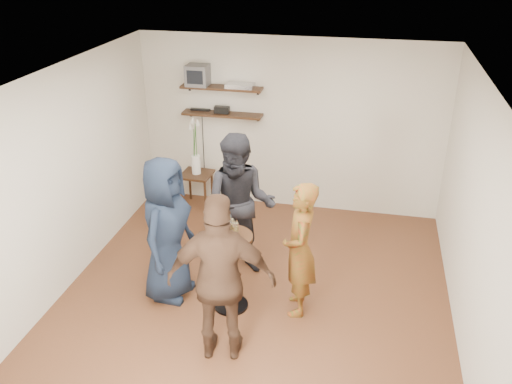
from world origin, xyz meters
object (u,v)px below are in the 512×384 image
drinks_table (230,262)px  side_table (197,179)px  person_dark (240,206)px  dvd_deck (240,86)px  person_plaid (300,250)px  person_navy (166,230)px  person_brown (221,280)px  radio (222,110)px  crt_monitor (198,75)px

drinks_table → side_table: bearing=116.0°
side_table → person_dark: (1.08, -1.60, 0.45)m
dvd_deck → person_dark: dvd_deck is taller
dvd_deck → drinks_table: size_ratio=0.43×
person_plaid → person_navy: bearing=-97.8°
person_plaid → person_brown: size_ratio=0.87×
side_table → dvd_deck: bearing=16.7°
person_navy → side_table: bearing=16.6°
radio → drinks_table: 2.82m
drinks_table → person_dark: 0.82m
dvd_deck → person_dark: (0.42, -1.79, -0.99)m
dvd_deck → person_brown: dvd_deck is taller
dvd_deck → person_navy: bearing=-96.2°
person_navy → drinks_table: bearing=-90.0°
side_table → drinks_table: size_ratio=0.58×
radio → side_table: radio is taller
drinks_table → person_brown: size_ratio=0.52×
dvd_deck → person_plaid: (1.25, -2.44, -1.11)m
dvd_deck → drinks_table: (0.49, -2.56, -1.30)m
drinks_table → person_navy: (-0.76, 0.09, 0.27)m
person_brown → person_dark: bearing=-92.0°
person_navy → person_plaid: bearing=-82.2°
crt_monitor → side_table: 1.58m
side_table → person_navy: person_navy is taller
dvd_deck → person_dark: bearing=-76.7°
crt_monitor → radio: size_ratio=1.45×
crt_monitor → person_plaid: bearing=-52.4°
dvd_deck → side_table: dvd_deck is taller
drinks_table → person_dark: bearing=95.2°
crt_monitor → dvd_deck: size_ratio=0.80×
person_dark → person_brown: (0.19, -1.52, -0.01)m
dvd_deck → person_plaid: bearing=-62.9°
person_navy → radio: bearing=7.2°
person_navy → crt_monitor: bearing=15.1°
person_plaid → person_dark: size_ratio=0.87×
dvd_deck → person_plaid: size_ratio=0.25×
dvd_deck → person_navy: (-0.27, -2.47, -1.03)m
person_plaid → person_navy: size_ratio=0.91×
crt_monitor → person_brown: size_ratio=0.18×
radio → person_plaid: person_plaid is taller
drinks_table → radio: bearing=106.9°
crt_monitor → dvd_deck: (0.63, 0.00, -0.12)m
radio → drinks_table: (0.78, -2.56, -0.92)m
person_navy → person_brown: person_brown is taller
side_table → drinks_table: bearing=-64.0°
person_dark → person_brown: 1.53m
person_plaid → radio: bearing=-156.7°
drinks_table → person_plaid: size_ratio=0.60×
radio → person_dark: bearing=-68.5°
side_table → person_brown: (1.27, -3.11, 0.44)m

